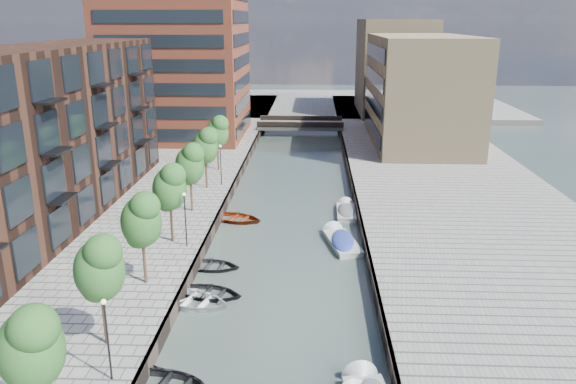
# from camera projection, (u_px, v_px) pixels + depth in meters

# --- Properties ---
(water) EXTENTS (300.00, 300.00, 0.00)m
(water) POSITION_uv_depth(u_px,v_px,m) (293.00, 195.00, 56.60)
(water) COLOR #38473F
(water) RESTS_ON ground
(quay_right) EXTENTS (20.00, 140.00, 1.00)m
(quay_right) POSITION_uv_depth(u_px,v_px,m) (453.00, 193.00, 55.74)
(quay_right) COLOR gray
(quay_right) RESTS_ON ground
(quay_wall_left) EXTENTS (0.25, 140.00, 1.00)m
(quay_wall_left) POSITION_uv_depth(u_px,v_px,m) (233.00, 190.00, 56.72)
(quay_wall_left) COLOR #332823
(quay_wall_left) RESTS_ON ground
(quay_wall_right) EXTENTS (0.25, 140.00, 1.00)m
(quay_wall_right) POSITION_uv_depth(u_px,v_px,m) (353.00, 191.00, 56.18)
(quay_wall_right) COLOR #332823
(quay_wall_right) RESTS_ON ground
(far_closure) EXTENTS (80.00, 40.00, 1.00)m
(far_closure) POSITION_uv_depth(u_px,v_px,m) (304.00, 104.00, 113.72)
(far_closure) COLOR gray
(far_closure) RESTS_ON ground
(apartment_block) EXTENTS (8.00, 38.00, 14.00)m
(apartment_block) POSITION_uv_depth(u_px,v_px,m) (43.00, 135.00, 45.58)
(apartment_block) COLOR black
(apartment_block) RESTS_ON quay_left
(tower) EXTENTS (18.00, 18.00, 30.00)m
(tower) POSITION_uv_depth(u_px,v_px,m) (176.00, 27.00, 76.49)
(tower) COLOR #99442C
(tower) RESTS_ON quay_left
(tan_block_near) EXTENTS (12.00, 25.00, 14.00)m
(tan_block_near) POSITION_uv_depth(u_px,v_px,m) (419.00, 90.00, 74.53)
(tan_block_near) COLOR tan
(tan_block_near) RESTS_ON quay_right
(tan_block_far) EXTENTS (12.00, 20.00, 16.00)m
(tan_block_far) POSITION_uv_depth(u_px,v_px,m) (394.00, 67.00, 99.05)
(tan_block_far) COLOR tan
(tan_block_far) RESTS_ON quay_right
(bridge) EXTENTS (13.00, 6.00, 1.30)m
(bridge) POSITION_uv_depth(u_px,v_px,m) (301.00, 125.00, 86.73)
(bridge) COLOR gray
(bridge) RESTS_ON ground
(tree_0) EXTENTS (2.50, 2.50, 5.95)m
(tree_0) POSITION_uv_depth(u_px,v_px,m) (30.00, 345.00, 21.05)
(tree_0) COLOR #382619
(tree_0) RESTS_ON quay_left
(tree_1) EXTENTS (2.50, 2.50, 5.95)m
(tree_1) POSITION_uv_depth(u_px,v_px,m) (99.00, 266.00, 27.73)
(tree_1) COLOR #382619
(tree_1) RESTS_ON quay_left
(tree_2) EXTENTS (2.50, 2.50, 5.95)m
(tree_2) POSITION_uv_depth(u_px,v_px,m) (141.00, 218.00, 34.41)
(tree_2) COLOR #382619
(tree_2) RESTS_ON quay_left
(tree_3) EXTENTS (2.50, 2.50, 5.95)m
(tree_3) POSITION_uv_depth(u_px,v_px,m) (169.00, 186.00, 41.09)
(tree_3) COLOR #382619
(tree_3) RESTS_ON quay_left
(tree_4) EXTENTS (2.50, 2.50, 5.95)m
(tree_4) POSITION_uv_depth(u_px,v_px,m) (190.00, 163.00, 47.77)
(tree_4) COLOR #382619
(tree_4) RESTS_ON quay_left
(tree_5) EXTENTS (2.50, 2.50, 5.95)m
(tree_5) POSITION_uv_depth(u_px,v_px,m) (205.00, 145.00, 54.45)
(tree_5) COLOR #382619
(tree_5) RESTS_ON quay_left
(tree_6) EXTENTS (2.50, 2.50, 5.95)m
(tree_6) POSITION_uv_depth(u_px,v_px,m) (217.00, 131.00, 61.14)
(tree_6) COLOR #382619
(tree_6) RESTS_ON quay_left
(lamp_0) EXTENTS (0.24, 0.24, 4.12)m
(lamp_0) POSITION_uv_depth(u_px,v_px,m) (107.00, 331.00, 25.34)
(lamp_0) COLOR black
(lamp_0) RESTS_ON quay_left
(lamp_1) EXTENTS (0.24, 0.24, 4.12)m
(lamp_1) POSITION_uv_depth(u_px,v_px,m) (185.00, 214.00, 40.61)
(lamp_1) COLOR black
(lamp_1) RESTS_ON quay_left
(lamp_2) EXTENTS (0.24, 0.24, 4.12)m
(lamp_2) POSITION_uv_depth(u_px,v_px,m) (221.00, 161.00, 55.88)
(lamp_2) COLOR black
(lamp_2) RESTS_ON quay_left
(sloop_1) EXTENTS (4.91, 3.96, 0.90)m
(sloop_1) POSITION_uv_depth(u_px,v_px,m) (210.00, 296.00, 35.98)
(sloop_1) COLOR black
(sloop_1) RESTS_ON ground
(sloop_2) EXTENTS (5.65, 4.79, 0.99)m
(sloop_2) POSITION_uv_depth(u_px,v_px,m) (236.00, 221.00, 49.41)
(sloop_2) COLOR maroon
(sloop_2) RESTS_ON ground
(sloop_3) EXTENTS (5.88, 4.91, 1.05)m
(sloop_3) POSITION_uv_depth(u_px,v_px,m) (192.00, 304.00, 34.95)
(sloop_3) COLOR white
(sloop_3) RESTS_ON ground
(sloop_4) EXTENTS (4.55, 3.54, 0.87)m
(sloop_4) POSITION_uv_depth(u_px,v_px,m) (211.00, 268.00, 40.00)
(sloop_4) COLOR #232426
(sloop_4) RESTS_ON ground
(motorboat_3) EXTENTS (3.12, 5.83, 1.85)m
(motorboat_3) POSITION_uv_depth(u_px,v_px,m) (341.00, 241.00, 44.33)
(motorboat_3) COLOR #BCBDBA
(motorboat_3) RESTS_ON ground
(motorboat_4) EXTENTS (1.73, 4.82, 1.60)m
(motorboat_4) POSITION_uv_depth(u_px,v_px,m) (346.00, 211.00, 51.35)
(motorboat_4) COLOR #B2B3B1
(motorboat_4) RESTS_ON ground
(car) EXTENTS (3.22, 4.54, 1.44)m
(car) POSITION_uv_depth(u_px,v_px,m) (380.00, 131.00, 80.31)
(car) COLOR #96989B
(car) RESTS_ON quay_right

